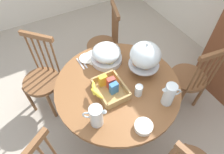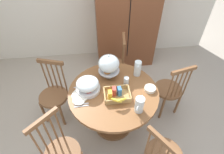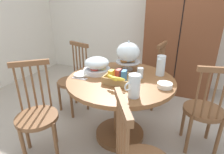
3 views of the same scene
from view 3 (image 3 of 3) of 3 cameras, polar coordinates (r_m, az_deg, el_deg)
ground_plane at (r=2.39m, az=0.74°, el=-15.89°), size 10.00×10.00×0.00m
wall_back at (r=3.64m, az=13.00°, el=19.02°), size 4.80×0.06×2.60m
wooden_armoire at (r=3.27m, az=20.73°, el=12.27°), size 1.18×0.60×1.96m
dining_table at (r=2.01m, az=2.62°, el=-6.51°), size 1.12×1.12×0.74m
windsor_chair_near_window at (r=2.10m, az=26.79°, el=-9.59°), size 0.42×0.42×0.97m
windsor_chair_by_cabinet at (r=2.74m, az=11.68°, el=-0.09°), size 0.40×0.40×0.97m
windsor_chair_facing_door at (r=2.62m, az=-11.87°, el=-1.24°), size 0.43×0.42×0.97m
windsor_chair_far_side at (r=1.96m, az=-22.34°, el=-11.19°), size 0.47×0.47×0.97m
pastry_stand_with_dome at (r=2.11m, az=5.08°, el=7.40°), size 0.28×0.28×0.34m
fruit_platter_covered at (r=2.05m, az=-4.74°, el=3.65°), size 0.30×0.30×0.18m
orange_juice_pitcher at (r=1.52m, az=6.90°, el=-3.05°), size 0.12×0.17×0.20m
milk_pitcher at (r=2.03m, az=14.95°, el=3.24°), size 0.09×0.17×0.22m
cereal_basket at (r=1.80m, az=2.27°, el=-0.43°), size 0.32×0.30×0.12m
china_plate_large at (r=2.06m, az=-7.90°, el=1.26°), size 0.22×0.22×0.01m
china_plate_small at (r=2.00m, az=-9.71°, el=0.80°), size 0.15×0.15×0.01m
cereal_bowl at (r=1.77m, az=16.11°, el=-2.50°), size 0.14×0.14×0.04m
drinking_glass at (r=1.93m, az=8.78°, el=1.30°), size 0.06×0.06×0.11m
table_knife at (r=1.95m, az=-9.86°, el=-0.22°), size 0.17×0.02×0.01m
dinner_fork at (r=1.92m, az=-10.31°, el=-0.54°), size 0.17×0.02×0.01m
soup_spoon at (r=2.17m, az=-6.14°, el=2.43°), size 0.17×0.02×0.01m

